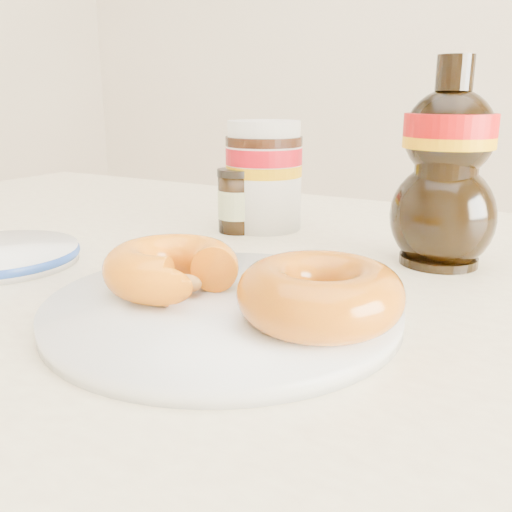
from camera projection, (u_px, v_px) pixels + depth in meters
The scene contains 7 objects.
dining_table at pixel (222, 361), 0.54m from camera, with size 1.40×0.90×0.75m.
plate at pixel (223, 308), 0.43m from camera, with size 0.26×0.26×0.01m.
donut_bitten at pixel (172, 267), 0.44m from camera, with size 0.11×0.11×0.04m, color orange.
donut_whole at pixel (320, 294), 0.38m from camera, with size 0.11×0.11×0.04m, color #AB5C0B.
nutella_jar at pixel (264, 171), 0.69m from camera, with size 0.09×0.09×0.13m.
syrup_bottle at pixel (447, 164), 0.54m from camera, with size 0.10×0.09×0.20m, color black, non-canonical shape.
dark_jar at pixel (237, 201), 0.68m from camera, with size 0.05×0.05×0.08m.
Camera 1 is at (0.27, -0.31, 0.91)m, focal length 40.00 mm.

